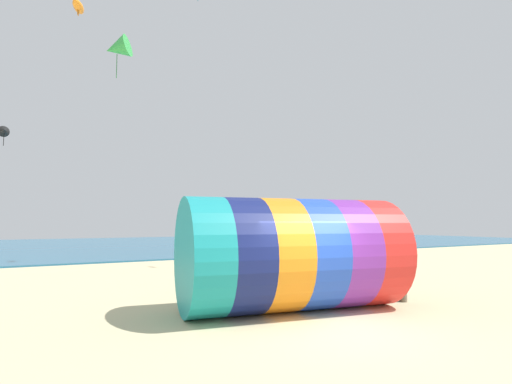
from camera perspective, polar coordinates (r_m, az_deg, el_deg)
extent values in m
plane|color=#CCBA8C|center=(9.84, 10.74, -18.81)|extent=(120.00, 120.00, 0.00)
cube|color=#236084|center=(46.21, -22.28, -7.07)|extent=(120.00, 40.00, 0.10)
cylinder|color=teal|center=(10.71, -7.69, -9.10)|extent=(1.56, 3.28, 3.15)
cylinder|color=navy|center=(10.97, -2.39, -9.02)|extent=(1.56, 3.28, 3.15)
cylinder|color=orange|center=(11.32, 2.63, -8.88)|extent=(1.56, 3.28, 3.15)
cylinder|color=blue|center=(11.74, 7.31, -8.69)|extent=(1.56, 3.28, 3.15)
cylinder|color=purple|center=(12.24, 11.63, -8.46)|extent=(1.56, 3.28, 3.15)
cylinder|color=red|center=(12.79, 15.59, -8.20)|extent=(1.56, 3.28, 3.15)
cylinder|color=black|center=(13.11, 17.51, -8.07)|extent=(0.57, 2.87, 2.90)
cylinder|color=#726651|center=(13.62, 20.25, -12.78)|extent=(0.24, 0.24, 0.83)
cube|color=red|center=(13.53, 20.17, -9.76)|extent=(0.42, 0.35, 0.62)
sphere|color=tan|center=(13.49, 20.12, -7.89)|extent=(0.22, 0.22, 0.22)
cone|color=green|center=(20.65, -19.22, 18.84)|extent=(1.61, 1.56, 1.25)
cylinder|color=#1E642A|center=(20.33, -19.28, 16.63)|extent=(0.03, 0.03, 1.13)
cone|color=black|center=(25.48, -32.32, 7.42)|extent=(0.70, 0.72, 0.63)
cylinder|color=black|center=(25.39, -32.36, 6.32)|extent=(0.03, 0.03, 0.66)
ellipsoid|color=orange|center=(14.56, -24.05, 23.02)|extent=(0.54, 0.83, 0.27)
cube|color=#8F4F12|center=(14.49, -24.07, 22.44)|extent=(0.06, 0.11, 0.20)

